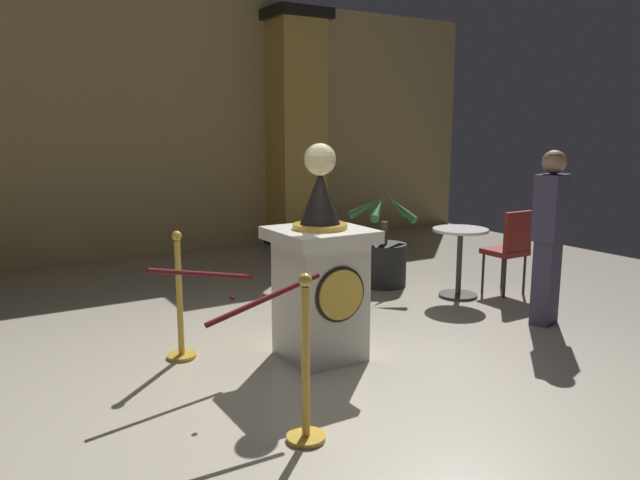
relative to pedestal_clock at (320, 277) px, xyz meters
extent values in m
plane|color=#B2A893|center=(-0.31, -0.39, -0.68)|extent=(12.42, 12.42, 0.00)
cube|color=tan|center=(-0.31, 4.89, 1.22)|extent=(12.42, 0.16, 3.81)
cube|color=beige|center=(0.00, 0.00, -0.19)|extent=(0.59, 0.59, 0.97)
cube|color=beige|center=(0.00, 0.00, 0.34)|extent=(0.73, 0.73, 0.10)
cylinder|color=gold|center=(0.00, -0.30, -0.08)|extent=(0.39, 0.03, 0.39)
cylinder|color=black|center=(0.00, -0.29, -0.08)|extent=(0.44, 0.01, 0.44)
cylinder|color=gold|center=(0.00, 0.00, 0.41)|extent=(0.44, 0.44, 0.04)
cone|color=black|center=(0.00, 0.00, 0.64)|extent=(0.32, 0.32, 0.42)
cylinder|color=gold|center=(0.00, 0.00, 0.85)|extent=(0.03, 0.03, 0.06)
sphere|color=beige|center=(0.00, 0.00, 0.94)|extent=(0.25, 0.25, 0.25)
cylinder|color=gold|center=(-0.98, 0.58, -0.67)|extent=(0.24, 0.24, 0.03)
cylinder|color=gold|center=(-0.98, 0.58, -0.19)|extent=(0.05, 0.05, 0.98)
sphere|color=gold|center=(-0.98, 0.58, 0.34)|extent=(0.08, 0.08, 0.08)
cylinder|color=gold|center=(-0.78, -1.11, -0.67)|extent=(0.24, 0.24, 0.03)
cylinder|color=gold|center=(-0.78, -1.11, -0.20)|extent=(0.05, 0.05, 0.96)
sphere|color=gold|center=(-0.78, -1.11, 0.32)|extent=(0.08, 0.08, 0.08)
cylinder|color=#591419|center=(-0.93, 0.16, 0.11)|extent=(0.86, 0.14, 0.22)
cylinder|color=#591419|center=(-0.83, -0.69, 0.11)|extent=(0.86, 0.14, 0.22)
sphere|color=#591419|center=(-0.88, -0.27, 0.02)|extent=(0.04, 0.04, 0.04)
cube|color=black|center=(2.28, 4.53, -0.58)|extent=(0.89, 0.89, 0.20)
cube|color=gold|center=(2.28, 4.53, 1.15)|extent=(0.77, 0.77, 3.65)
cube|color=black|center=(2.28, 4.53, 2.89)|extent=(0.93, 0.93, 0.16)
cylinder|color=black|center=(1.85, 1.59, -0.43)|extent=(0.54, 0.54, 0.51)
cylinder|color=brown|center=(1.85, 1.59, -0.04)|extent=(0.08, 0.08, 0.26)
cone|color=#265928|center=(2.07, 1.64, 0.27)|extent=(0.44, 0.19, 0.33)
cone|color=#265928|center=(1.92, 1.80, 0.27)|extent=(0.20, 0.42, 0.34)
cone|color=#265928|center=(1.68, 1.73, 0.27)|extent=(0.37, 0.36, 0.34)
cone|color=#265928|center=(1.67, 1.48, 0.27)|extent=(0.41, 0.36, 0.28)
cone|color=#265928|center=(1.94, 1.39, 0.27)|extent=(0.22, 0.42, 0.35)
cube|color=#383347|center=(2.31, -0.36, -0.27)|extent=(0.32, 0.26, 0.82)
cube|color=#383347|center=(2.31, -0.36, 0.45)|extent=(0.41, 0.32, 0.62)
sphere|color=#997056|center=(2.31, -0.36, 0.87)|extent=(0.22, 0.22, 0.22)
cylinder|color=#332D28|center=(2.27, 0.77, -0.67)|extent=(0.43, 0.43, 0.03)
cylinder|color=#332D28|center=(2.27, 0.77, -0.30)|extent=(0.06, 0.06, 0.76)
cylinder|color=silver|center=(2.27, 0.77, 0.08)|extent=(0.61, 0.61, 0.03)
cylinder|color=black|center=(2.98, 0.78, -0.46)|extent=(0.03, 0.03, 0.45)
cylinder|color=black|center=(2.66, 0.77, -0.46)|extent=(0.03, 0.03, 0.45)
cylinder|color=black|center=(2.98, 0.46, -0.46)|extent=(0.03, 0.03, 0.45)
cylinder|color=black|center=(2.66, 0.45, -0.46)|extent=(0.03, 0.03, 0.45)
cube|color=maroon|center=(2.82, 0.62, -0.20)|extent=(0.40, 0.40, 0.06)
cube|color=maroon|center=(2.82, 0.45, 0.05)|extent=(0.40, 0.05, 0.45)
camera|label=1|loc=(-2.47, -4.06, 1.18)|focal=34.08mm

